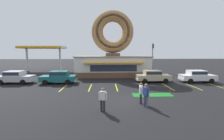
# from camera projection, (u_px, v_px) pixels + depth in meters

# --- Properties ---
(ground_plane) EXTENTS (160.00, 160.00, 0.00)m
(ground_plane) POSITION_uv_depth(u_px,v_px,m) (131.00, 101.00, 12.26)
(ground_plane) COLOR black
(donut_shop_building) EXTENTS (12.30, 6.75, 10.96)m
(donut_shop_building) POSITION_uv_depth(u_px,v_px,m) (113.00, 54.00, 25.62)
(donut_shop_building) COLOR brown
(donut_shop_building) RESTS_ON ground
(putting_mat) EXTENTS (3.70, 1.26, 0.03)m
(putting_mat) POSITION_uv_depth(u_px,v_px,m) (152.00, 95.00, 14.03)
(putting_mat) COLOR #197523
(putting_mat) RESTS_ON ground
(mini_donut_near_left) EXTENTS (0.13, 0.13, 0.04)m
(mini_donut_near_left) POSITION_uv_depth(u_px,v_px,m) (158.00, 94.00, 14.35)
(mini_donut_near_left) COLOR #D17F47
(mini_donut_near_left) RESTS_ON putting_mat
(mini_donut_near_right) EXTENTS (0.13, 0.13, 0.04)m
(mini_donut_near_right) POSITION_uv_depth(u_px,v_px,m) (149.00, 96.00, 13.64)
(mini_donut_near_right) COLOR brown
(mini_donut_near_right) RESTS_ON putting_mat
(mini_donut_mid_left) EXTENTS (0.13, 0.13, 0.04)m
(mini_donut_mid_left) POSITION_uv_depth(u_px,v_px,m) (149.00, 93.00, 14.46)
(mini_donut_mid_left) COLOR #E5C666
(mini_donut_mid_left) RESTS_ON putting_mat
(mini_donut_mid_centre) EXTENTS (0.13, 0.13, 0.04)m
(mini_donut_mid_centre) POSITION_uv_depth(u_px,v_px,m) (145.00, 94.00, 14.20)
(mini_donut_mid_centre) COLOR #E5C666
(mini_donut_mid_centre) RESTS_ON putting_mat
(mini_donut_mid_right) EXTENTS (0.13, 0.13, 0.04)m
(mini_donut_mid_right) POSITION_uv_depth(u_px,v_px,m) (153.00, 95.00, 14.04)
(mini_donut_mid_right) COLOR #D8667F
(mini_donut_mid_right) RESTS_ON putting_mat
(golf_ball) EXTENTS (0.04, 0.04, 0.04)m
(golf_ball) POSITION_uv_depth(u_px,v_px,m) (145.00, 96.00, 13.69)
(golf_ball) COLOR white
(golf_ball) RESTS_ON putting_mat
(putting_flag_pin) EXTENTS (0.13, 0.01, 0.55)m
(putting_flag_pin) POSITION_uv_depth(u_px,v_px,m) (170.00, 91.00, 13.90)
(putting_flag_pin) COLOR silver
(putting_flag_pin) RESTS_ON putting_mat
(car_champagne) EXTENTS (4.59, 2.03, 1.60)m
(car_champagne) POSITION_uv_depth(u_px,v_px,m) (153.00, 76.00, 20.02)
(car_champagne) COLOR #BCAD89
(car_champagne) RESTS_ON ground
(car_teal) EXTENTS (4.59, 2.05, 1.60)m
(car_teal) POSITION_uv_depth(u_px,v_px,m) (59.00, 77.00, 19.25)
(car_teal) COLOR #196066
(car_teal) RESTS_ON ground
(car_white) EXTENTS (4.61, 2.08, 1.60)m
(car_white) POSITION_uv_depth(u_px,v_px,m) (197.00, 76.00, 20.03)
(car_white) COLOR silver
(car_white) RESTS_ON ground
(car_silver) EXTENTS (4.60, 2.06, 1.60)m
(car_silver) POSITION_uv_depth(u_px,v_px,m) (15.00, 77.00, 19.25)
(car_silver) COLOR #B2B5BA
(car_silver) RESTS_ON ground
(pedestrian_blue_sweater_man) EXTENTS (0.41, 0.52, 1.75)m
(pedestrian_blue_sweater_man) POSITION_uv_depth(u_px,v_px,m) (146.00, 94.00, 10.86)
(pedestrian_blue_sweater_man) COLOR #474C66
(pedestrian_blue_sweater_man) RESTS_ON ground
(pedestrian_hooded_kid) EXTENTS (0.29, 0.59, 1.66)m
(pedestrian_hooded_kid) POSITION_uv_depth(u_px,v_px,m) (141.00, 92.00, 11.59)
(pedestrian_hooded_kid) COLOR #232328
(pedestrian_hooded_kid) RESTS_ON ground
(pedestrian_leather_jacket_man) EXTENTS (0.57, 0.36, 1.63)m
(pedestrian_leather_jacket_man) POSITION_uv_depth(u_px,v_px,m) (103.00, 98.00, 10.06)
(pedestrian_leather_jacket_man) COLOR #232328
(pedestrian_leather_jacket_man) RESTS_ON ground
(trash_bin) EXTENTS (0.57, 0.57, 0.97)m
(trash_bin) POSITION_uv_depth(u_px,v_px,m) (154.00, 75.00, 23.16)
(trash_bin) COLOR #1E662D
(trash_bin) RESTS_ON ground
(traffic_light_pole) EXTENTS (0.28, 0.47, 5.80)m
(traffic_light_pole) POSITION_uv_depth(u_px,v_px,m) (153.00, 54.00, 30.61)
(traffic_light_pole) COLOR #595B60
(traffic_light_pole) RESTS_ON ground
(gas_station_canopy) EXTENTS (9.00, 4.46, 5.30)m
(gas_station_canopy) POSITION_uv_depth(u_px,v_px,m) (43.00, 48.00, 32.00)
(gas_station_canopy) COLOR silver
(gas_station_canopy) RESTS_ON ground
(parking_stripe_far_left) EXTENTS (0.12, 3.60, 0.01)m
(parking_stripe_far_left) POSITION_uv_depth(u_px,v_px,m) (64.00, 88.00, 16.93)
(parking_stripe_far_left) COLOR yellow
(parking_stripe_far_left) RESTS_ON ground
(parking_stripe_left) EXTENTS (0.12, 3.60, 0.01)m
(parking_stripe_left) POSITION_uv_depth(u_px,v_px,m) (90.00, 87.00, 17.05)
(parking_stripe_left) COLOR yellow
(parking_stripe_left) RESTS_ON ground
(parking_stripe_mid_left) EXTENTS (0.12, 3.60, 0.01)m
(parking_stripe_mid_left) POSITION_uv_depth(u_px,v_px,m) (116.00, 87.00, 17.18)
(parking_stripe_mid_left) COLOR yellow
(parking_stripe_mid_left) RESTS_ON ground
(parking_stripe_centre) EXTENTS (0.12, 3.60, 0.01)m
(parking_stripe_centre) POSITION_uv_depth(u_px,v_px,m) (142.00, 87.00, 17.31)
(parking_stripe_centre) COLOR yellow
(parking_stripe_centre) RESTS_ON ground
(parking_stripe_mid_right) EXTENTS (0.12, 3.60, 0.01)m
(parking_stripe_mid_right) POSITION_uv_depth(u_px,v_px,m) (168.00, 87.00, 17.43)
(parking_stripe_mid_right) COLOR yellow
(parking_stripe_mid_right) RESTS_ON ground
(parking_stripe_right) EXTENTS (0.12, 3.60, 0.01)m
(parking_stripe_right) POSITION_uv_depth(u_px,v_px,m) (193.00, 86.00, 17.56)
(parking_stripe_right) COLOR yellow
(parking_stripe_right) RESTS_ON ground
(parking_stripe_far_right) EXTENTS (0.12, 3.60, 0.01)m
(parking_stripe_far_right) POSITION_uv_depth(u_px,v_px,m) (217.00, 86.00, 17.69)
(parking_stripe_far_right) COLOR yellow
(parking_stripe_far_right) RESTS_ON ground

